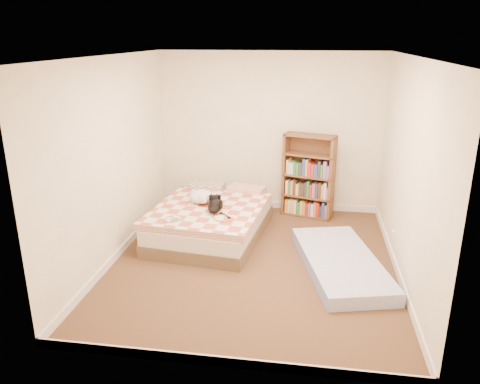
# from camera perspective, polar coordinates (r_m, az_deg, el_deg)

# --- Properties ---
(room) EXTENTS (3.51, 4.01, 2.51)m
(room) POSITION_cam_1_polar(r_m,az_deg,el_deg) (5.53, 1.77, 2.62)
(room) COLOR #4D3521
(room) RESTS_ON ground
(bed) EXTENTS (1.61, 2.10, 0.52)m
(bed) POSITION_cam_1_polar(r_m,az_deg,el_deg) (6.67, -3.42, -3.27)
(bed) COLOR brown
(bed) RESTS_ON room
(bookshelf) EXTENTS (0.85, 0.47, 1.30)m
(bookshelf) POSITION_cam_1_polar(r_m,az_deg,el_deg) (7.37, 8.28, 0.85)
(bookshelf) COLOR #522C1C
(bookshelf) RESTS_ON room
(floor_mattress) EXTENTS (1.25, 1.98, 0.17)m
(floor_mattress) POSITION_cam_1_polar(r_m,az_deg,el_deg) (5.89, 12.15, -8.43)
(floor_mattress) COLOR #7B90CE
(floor_mattress) RESTS_ON room
(black_cat) EXTENTS (0.30, 0.72, 0.16)m
(black_cat) POSITION_cam_1_polar(r_m,az_deg,el_deg) (6.32, -2.92, -1.59)
(black_cat) COLOR black
(black_cat) RESTS_ON bed
(white_dog) EXTENTS (0.42, 0.45, 0.18)m
(white_dog) POSITION_cam_1_polar(r_m,az_deg,el_deg) (6.60, -4.70, -0.56)
(white_dog) COLOR silver
(white_dog) RESTS_ON bed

